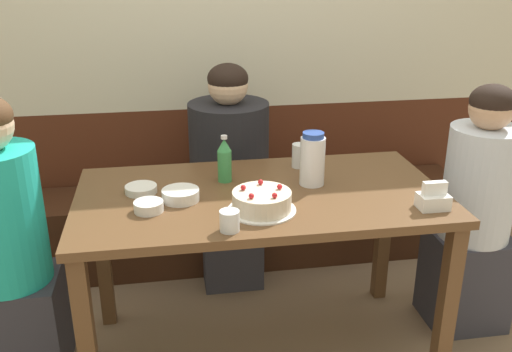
{
  "coord_description": "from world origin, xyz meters",
  "views": [
    {
      "loc": [
        -0.36,
        -2.02,
        1.64
      ],
      "look_at": [
        -0.01,
        0.05,
        0.81
      ],
      "focal_mm": 40.0,
      "sensor_mm": 36.0,
      "label": 1
    }
  ],
  "objects_px": {
    "bowl_soup_white": "(181,195)",
    "napkin_holder": "(433,199)",
    "bowl_rice_small": "(149,206)",
    "glass_tumbler_short": "(230,221)",
    "bench_seat": "(235,224)",
    "bowl_side_dish": "(141,189)",
    "soju_bottle": "(225,160)",
    "person_grey_tee": "(230,177)",
    "water_pitcher": "(312,159)",
    "person_pale_blue_shirt": "(8,255)",
    "person_teal_shirt": "(474,219)",
    "birthday_cake": "(262,201)",
    "glass_water_tall": "(299,156)"
  },
  "relations": [
    {
      "from": "glass_water_tall",
      "to": "person_grey_tee",
      "type": "relative_size",
      "value": 0.09
    },
    {
      "from": "bowl_rice_small",
      "to": "glass_tumbler_short",
      "type": "distance_m",
      "value": 0.34
    },
    {
      "from": "birthday_cake",
      "to": "bowl_side_dish",
      "type": "bearing_deg",
      "value": 150.95
    },
    {
      "from": "water_pitcher",
      "to": "person_pale_blue_shirt",
      "type": "distance_m",
      "value": 1.24
    },
    {
      "from": "bowl_soup_white",
      "to": "napkin_holder",
      "type": "bearing_deg",
      "value": -13.93
    },
    {
      "from": "soju_bottle",
      "to": "napkin_holder",
      "type": "relative_size",
      "value": 1.78
    },
    {
      "from": "glass_tumbler_short",
      "to": "person_grey_tee",
      "type": "bearing_deg",
      "value": 83.22
    },
    {
      "from": "person_teal_shirt",
      "to": "bowl_side_dish",
      "type": "bearing_deg",
      "value": -0.28
    },
    {
      "from": "bench_seat",
      "to": "bowl_side_dish",
      "type": "bearing_deg",
      "value": -121.49
    },
    {
      "from": "glass_water_tall",
      "to": "glass_tumbler_short",
      "type": "relative_size",
      "value": 1.43
    },
    {
      "from": "person_teal_shirt",
      "to": "water_pitcher",
      "type": "bearing_deg",
      "value": 1.25
    },
    {
      "from": "napkin_holder",
      "to": "bowl_side_dish",
      "type": "distance_m",
      "value": 1.11
    },
    {
      "from": "water_pitcher",
      "to": "person_pale_blue_shirt",
      "type": "relative_size",
      "value": 0.19
    },
    {
      "from": "glass_tumbler_short",
      "to": "person_grey_tee",
      "type": "distance_m",
      "value": 0.98
    },
    {
      "from": "person_teal_shirt",
      "to": "glass_water_tall",
      "type": "bearing_deg",
      "value": -13.56
    },
    {
      "from": "soju_bottle",
      "to": "person_grey_tee",
      "type": "distance_m",
      "value": 0.57
    },
    {
      "from": "bowl_soup_white",
      "to": "person_teal_shirt",
      "type": "xyz_separation_m",
      "value": [
        1.29,
        0.09,
        -0.25
      ]
    },
    {
      "from": "person_teal_shirt",
      "to": "person_pale_blue_shirt",
      "type": "xyz_separation_m",
      "value": [
        -1.96,
        -0.05,
        0.03
      ]
    },
    {
      "from": "soju_bottle",
      "to": "bowl_rice_small",
      "type": "distance_m",
      "value": 0.4
    },
    {
      "from": "water_pitcher",
      "to": "napkin_holder",
      "type": "xyz_separation_m",
      "value": [
        0.38,
        -0.3,
        -0.07
      ]
    },
    {
      "from": "water_pitcher",
      "to": "soju_bottle",
      "type": "height_order",
      "value": "water_pitcher"
    },
    {
      "from": "glass_water_tall",
      "to": "glass_tumbler_short",
      "type": "height_order",
      "value": "glass_water_tall"
    },
    {
      "from": "person_pale_blue_shirt",
      "to": "person_grey_tee",
      "type": "relative_size",
      "value": 1.03
    },
    {
      "from": "glass_tumbler_short",
      "to": "glass_water_tall",
      "type": "bearing_deg",
      "value": 56.09
    },
    {
      "from": "napkin_holder",
      "to": "bowl_rice_small",
      "type": "relative_size",
      "value": 1.02
    },
    {
      "from": "birthday_cake",
      "to": "bowl_rice_small",
      "type": "distance_m",
      "value": 0.41
    },
    {
      "from": "water_pitcher",
      "to": "person_grey_tee",
      "type": "height_order",
      "value": "person_grey_tee"
    },
    {
      "from": "birthday_cake",
      "to": "bowl_side_dish",
      "type": "distance_m",
      "value": 0.5
    },
    {
      "from": "napkin_holder",
      "to": "person_grey_tee",
      "type": "xyz_separation_m",
      "value": [
        -0.65,
        0.89,
        -0.22
      ]
    },
    {
      "from": "bowl_rice_small",
      "to": "bowl_side_dish",
      "type": "height_order",
      "value": "bowl_rice_small"
    },
    {
      "from": "napkin_holder",
      "to": "person_teal_shirt",
      "type": "height_order",
      "value": "person_teal_shirt"
    },
    {
      "from": "birthday_cake",
      "to": "bowl_soup_white",
      "type": "xyz_separation_m",
      "value": [
        -0.29,
        0.14,
        -0.02
      ]
    },
    {
      "from": "water_pitcher",
      "to": "bowl_rice_small",
      "type": "height_order",
      "value": "water_pitcher"
    },
    {
      "from": "birthday_cake",
      "to": "glass_tumbler_short",
      "type": "distance_m",
      "value": 0.19
    },
    {
      "from": "water_pitcher",
      "to": "soju_bottle",
      "type": "bearing_deg",
      "value": 165.3
    },
    {
      "from": "bowl_side_dish",
      "to": "glass_tumbler_short",
      "type": "height_order",
      "value": "glass_tumbler_short"
    },
    {
      "from": "bench_seat",
      "to": "bowl_soup_white",
      "type": "relative_size",
      "value": 18.04
    },
    {
      "from": "glass_water_tall",
      "to": "person_grey_tee",
      "type": "height_order",
      "value": "person_grey_tee"
    },
    {
      "from": "soju_bottle",
      "to": "person_teal_shirt",
      "type": "height_order",
      "value": "person_teal_shirt"
    },
    {
      "from": "bowl_rice_small",
      "to": "person_grey_tee",
      "type": "distance_m",
      "value": 0.86
    },
    {
      "from": "birthday_cake",
      "to": "glass_water_tall",
      "type": "bearing_deg",
      "value": 60.22
    },
    {
      "from": "person_teal_shirt",
      "to": "person_grey_tee",
      "type": "xyz_separation_m",
      "value": [
        -1.03,
        0.57,
        0.05
      ]
    },
    {
      "from": "person_pale_blue_shirt",
      "to": "person_teal_shirt",
      "type": "bearing_deg",
      "value": 1.36
    },
    {
      "from": "glass_tumbler_short",
      "to": "person_grey_tee",
      "type": "relative_size",
      "value": 0.06
    },
    {
      "from": "soju_bottle",
      "to": "napkin_holder",
      "type": "bearing_deg",
      "value": -28.45
    },
    {
      "from": "person_teal_shirt",
      "to": "glass_tumbler_short",
      "type": "bearing_deg",
      "value": 18.18
    },
    {
      "from": "soju_bottle",
      "to": "glass_tumbler_short",
      "type": "xyz_separation_m",
      "value": [
        -0.04,
        -0.45,
        -0.06
      ]
    },
    {
      "from": "glass_tumbler_short",
      "to": "bowl_rice_small",
      "type": "bearing_deg",
      "value": 143.43
    },
    {
      "from": "bowl_rice_small",
      "to": "napkin_holder",
      "type": "bearing_deg",
      "value": -8.06
    },
    {
      "from": "birthday_cake",
      "to": "person_pale_blue_shirt",
      "type": "bearing_deg",
      "value": 168.76
    }
  ]
}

